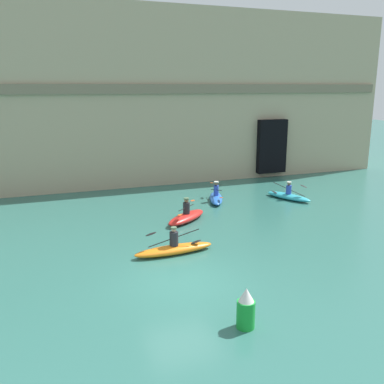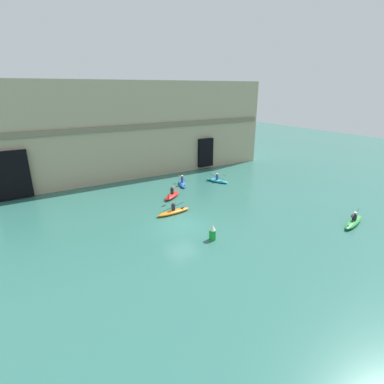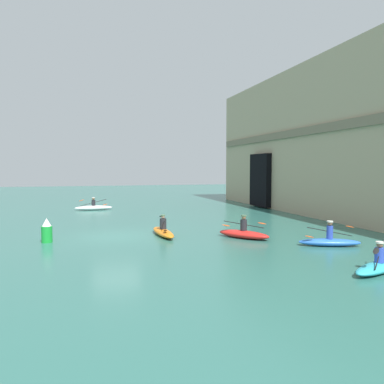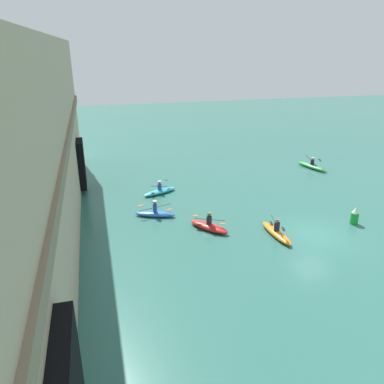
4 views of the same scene
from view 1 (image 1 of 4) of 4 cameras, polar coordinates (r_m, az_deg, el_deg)
The scene contains 7 objects.
ground_plane at distance 15.01m, azimuth -1.40°, elevation -11.74°, with size 120.00×120.00×0.00m, color #2D665B.
cliff_bluff at distance 30.96m, azimuth -12.27°, elevation 12.22°, with size 41.41×7.64×11.52m.
kayak_blue at distance 24.85m, azimuth 3.23°, elevation -0.71°, with size 1.68×2.88×1.17m.
kayak_orange at distance 17.15m, azimuth -2.41°, elevation -7.53°, with size 3.32×0.89×1.12m.
kayak_cyan at distance 25.87m, azimuth 12.73°, elevation -0.49°, with size 1.88×3.01×1.06m.
kayak_red at distance 21.13m, azimuth -0.74°, elevation -3.28°, with size 2.77×2.39×1.19m.
marker_buoy at distance 12.25m, azimuth 7.19°, elevation -15.26°, with size 0.51×0.51×1.18m.
Camera 1 is at (-4.33, -12.82, 6.50)m, focal length 40.00 mm.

